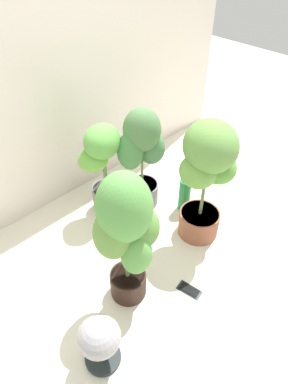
{
  "coord_description": "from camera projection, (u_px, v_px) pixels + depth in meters",
  "views": [
    {
      "loc": [
        -1.01,
        -0.96,
        1.72
      ],
      "look_at": [
        0.09,
        0.16,
        0.34
      ],
      "focal_mm": 31.13,
      "sensor_mm": 36.0,
      "label": 1
    }
  ],
  "objects": [
    {
      "name": "cell_phone",
      "position": [
        189.0,
        290.0,
        1.94
      ],
      "size": [
        0.1,
        0.15,
        0.01
      ],
      "rotation": [
        0.0,
        0.0,
        0.18
      ],
      "color": "black",
      "rests_on": "ground"
    },
    {
      "name": "nutrient_bottle",
      "position": [
        185.0,
        194.0,
        2.38
      ],
      "size": [
        0.08,
        0.08,
        0.28
      ],
      "color": "#258840",
      "rests_on": "ground"
    },
    {
      "name": "potted_plant_back_right",
      "position": [
        142.0,
        153.0,
        2.23
      ],
      "size": [
        0.38,
        0.34,
        0.77
      ],
      "color": "slate",
      "rests_on": "ground"
    },
    {
      "name": "potted_plant_front_right",
      "position": [
        207.0,
        172.0,
        1.96
      ],
      "size": [
        0.37,
        0.38,
        0.85
      ],
      "color": "brown",
      "rests_on": "ground"
    },
    {
      "name": "potted_plant_back_center",
      "position": [
        102.0,
        164.0,
        2.21
      ],
      "size": [
        0.36,
        0.3,
        0.69
      ],
      "color": "slate",
      "rests_on": "ground"
    },
    {
      "name": "mylar_back_wall",
      "position": [
        52.0,
        61.0,
        1.98
      ],
      "size": [
        3.2,
        0.01,
        2.0
      ],
      "primitive_type": "cube",
      "color": "silver",
      "rests_on": "ground"
    },
    {
      "name": "potted_plant_front_left",
      "position": [
        127.0,
        231.0,
        1.6
      ],
      "size": [
        0.37,
        0.37,
        0.87
      ],
      "color": "#321F18",
      "rests_on": "ground"
    },
    {
      "name": "ground_plane",
      "position": [
        152.0,
        249.0,
        2.18
      ],
      "size": [
        8.0,
        8.0,
        0.0
      ],
      "primitive_type": "plane",
      "color": "silver",
      "rests_on": "ground"
    },
    {
      "name": "floor_fan",
      "position": [
        100.0,
        339.0,
        1.52
      ],
      "size": [
        0.28,
        0.28,
        0.33
      ],
      "rotation": [
        0.0,
        0.0,
        -0.75
      ],
      "color": "#202829",
      "rests_on": "ground"
    }
  ]
}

